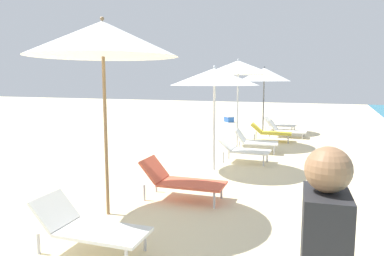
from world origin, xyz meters
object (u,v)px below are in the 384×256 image
(umbrella_sixth, at_px, (238,68))
(lounger_sixth_shoreside, at_px, (270,132))
(lounger_sixth_inland, at_px, (255,141))
(lounger_farthest_inland, at_px, (286,130))
(umbrella_fourth, at_px, (103,39))
(lounger_fourth_inland, at_px, (89,226))
(umbrella_farthest, at_px, (264,75))
(lounger_fifth_shoreside, at_px, (244,149))
(lounger_fourth_shoreside, at_px, (181,180))
(lounger_farthest_shoreside, at_px, (279,124))
(cooler_box, at_px, (229,119))
(umbrella_fifth, at_px, (215,77))

(umbrella_sixth, bearing_deg, lounger_sixth_shoreside, 53.28)
(lounger_sixth_inland, bearing_deg, lounger_farthest_inland, 74.14)
(umbrella_fourth, xyz_separation_m, lounger_farthest_inland, (1.48, 8.76, -2.35))
(lounger_fourth_inland, distance_m, umbrella_farthest, 11.01)
(lounger_sixth_shoreside, xyz_separation_m, lounger_farthest_inland, (0.37, 1.11, -0.05))
(lounger_fifth_shoreside, distance_m, umbrella_sixth, 3.21)
(lounger_fourth_shoreside, xyz_separation_m, lounger_farthest_shoreside, (0.20, 9.62, -0.10))
(lounger_fourth_inland, bearing_deg, lounger_sixth_inland, 81.40)
(lounger_farthest_shoreside, bearing_deg, lounger_sixth_inland, -86.11)
(lounger_sixth_shoreside, bearing_deg, cooler_box, 113.30)
(umbrella_farthest, xyz_separation_m, lounger_farthest_inland, (1.02, -0.97, -2.00))
(lounger_fourth_shoreside, bearing_deg, lounger_sixth_inland, 82.09)
(lounger_farthest_shoreside, bearing_deg, lounger_fourth_shoreside, -88.29)
(umbrella_sixth, xyz_separation_m, lounger_farthest_inland, (1.21, 2.25, -2.16))
(lounger_fourth_inland, bearing_deg, lounger_fifth_shoreside, 80.06)
(lounger_fourth_shoreside, relative_size, umbrella_farthest, 0.56)
(lounger_fourth_inland, relative_size, lounger_fifth_shoreside, 1.12)
(umbrella_sixth, bearing_deg, lounger_fourth_shoreside, -84.95)
(umbrella_sixth, height_order, lounger_farthest_shoreside, umbrella_sixth)
(lounger_fourth_inland, xyz_separation_m, lounger_farthest_shoreside, (0.43, 11.77, -0.07))
(umbrella_fifth, xyz_separation_m, umbrella_sixth, (-0.35, 3.31, 0.32))
(lounger_fourth_shoreside, relative_size, lounger_farthest_inland, 1.11)
(lounger_fourth_inland, height_order, lounger_farthest_inland, lounger_fourth_inland)
(umbrella_fourth, xyz_separation_m, cooler_box, (-1.82, 12.70, -2.46))
(lounger_fifth_shoreside, xyz_separation_m, cooler_box, (-2.87, 8.47, -0.17))
(lounger_fourth_inland, height_order, lounger_farthest_shoreside, lounger_fourth_inland)
(lounger_sixth_shoreside, relative_size, lounger_farthest_inland, 1.06)
(umbrella_fourth, relative_size, lounger_fourth_inland, 2.11)
(lounger_fifth_shoreside, xyz_separation_m, umbrella_farthest, (-0.60, 5.50, 1.95))
(umbrella_sixth, bearing_deg, cooler_box, 108.62)
(lounger_farthest_shoreside, relative_size, lounger_farthest_inland, 1.00)
(umbrella_fourth, bearing_deg, lounger_fourth_inland, -64.91)
(lounger_fourth_shoreside, xyz_separation_m, lounger_fifth_shoreside, (0.31, 3.18, -0.02))
(lounger_sixth_inland, height_order, umbrella_farthest, umbrella_farthest)
(lounger_fifth_shoreside, relative_size, lounger_farthest_inland, 0.94)
(lounger_fifth_shoreside, bearing_deg, umbrella_fifth, -114.14)
(umbrella_fourth, relative_size, lounger_fourth_shoreside, 2.01)
(lounger_sixth_inland, bearing_deg, umbrella_fifth, -107.84)
(umbrella_fifth, height_order, lounger_fifth_shoreside, umbrella_fifth)
(cooler_box, bearing_deg, lounger_fifth_shoreside, -71.26)
(umbrella_sixth, height_order, lounger_farthest_inland, umbrella_sixth)
(umbrella_fourth, xyz_separation_m, umbrella_fifth, (0.61, 3.21, -0.50))
(umbrella_fourth, distance_m, lounger_fourth_shoreside, 2.62)
(lounger_fourth_shoreside, distance_m, lounger_sixth_shoreside, 6.61)
(lounger_farthest_inland, bearing_deg, lounger_sixth_inland, -98.03)
(umbrella_fourth, bearing_deg, lounger_farthest_shoreside, 84.92)
(umbrella_fourth, distance_m, lounger_farthest_shoreside, 10.97)
(lounger_fourth_inland, bearing_deg, lounger_fourth_shoreside, 79.68)
(lounger_sixth_shoreside, xyz_separation_m, lounger_farthest_shoreside, (-0.16, 3.02, -0.08))
(umbrella_fourth, height_order, lounger_farthest_inland, umbrella_fourth)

